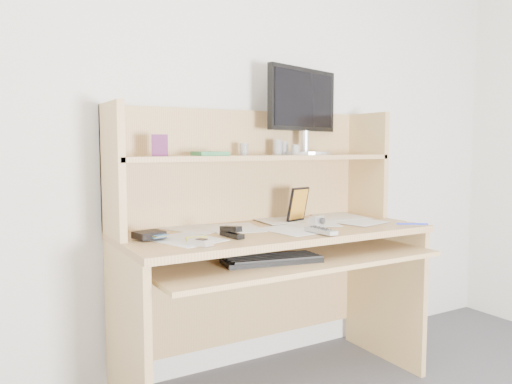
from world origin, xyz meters
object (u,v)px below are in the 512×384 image
game_case (298,204)px  monitor (303,109)px  keyboard (272,259)px  desk (265,238)px  tv_remote (321,231)px

game_case → monitor: monitor is taller
game_case → monitor: bearing=29.9°
keyboard → monitor: bearing=53.5°
keyboard → monitor: monitor is taller
keyboard → monitor: (0.44, 0.40, 0.65)m
monitor → keyboard: bearing=-154.2°
keyboard → game_case: size_ratio=2.51×
desk → keyboard: (-0.14, -0.28, -0.03)m
game_case → monitor: 0.49m
keyboard → game_case: bearing=52.6°
keyboard → game_case: 0.48m
game_case → desk: bearing=170.5°
tv_remote → monitor: bearing=60.3°
tv_remote → desk: bearing=103.9°
desk → tv_remote: desk is taller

